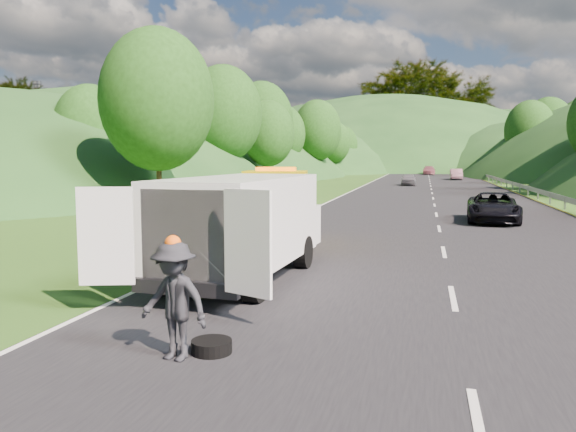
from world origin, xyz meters
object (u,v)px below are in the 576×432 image
(child, at_px, (222,276))
(suitcase, at_px, (185,254))
(worker, at_px, (175,360))
(passing_suv, at_px, (492,222))
(tow_truck, at_px, (273,207))
(spare_tire, at_px, (212,354))
(white_van, at_px, (244,222))
(woman, at_px, (205,269))

(child, distance_m, suitcase, 2.08)
(worker, xyz_separation_m, passing_suv, (6.68, 19.99, 0.00))
(child, bearing_deg, tow_truck, 100.53)
(spare_tire, bearing_deg, white_van, 102.62)
(tow_truck, height_order, woman, tow_truck)
(tow_truck, xyz_separation_m, suitcase, (-1.46, -4.13, -1.04))
(passing_suv, bearing_deg, woman, -119.87)
(white_van, xyz_separation_m, woman, (-1.46, 1.05, -1.44))
(woman, xyz_separation_m, worker, (2.18, -6.56, 0.00))
(suitcase, bearing_deg, worker, -67.08)
(suitcase, bearing_deg, white_van, -35.21)
(suitcase, relative_size, spare_tire, 0.84)
(tow_truck, height_order, worker, tow_truck)
(child, distance_m, worker, 5.99)
(spare_tire, bearing_deg, passing_suv, 72.31)
(white_van, height_order, passing_suv, white_van)
(woman, bearing_deg, passing_suv, -45.49)
(worker, bearing_deg, spare_tire, 55.18)
(worker, xyz_separation_m, suitcase, (-3.01, 7.13, 0.27))
(child, bearing_deg, worker, -67.13)
(white_van, bearing_deg, child, 159.15)
(suitcase, bearing_deg, spare_tire, -62.97)
(woman, bearing_deg, child, -146.13)
(woman, height_order, suitcase, woman)
(woman, relative_size, passing_suv, 0.36)
(tow_truck, height_order, passing_suv, tow_truck)
(woman, bearing_deg, worker, -173.68)
(worker, bearing_deg, suitcase, 126.06)
(worker, height_order, spare_tire, worker)
(woman, distance_m, spare_tire, 6.70)
(tow_truck, height_order, white_van, tow_truck)
(white_van, xyz_separation_m, passing_suv, (7.40, 14.48, -1.44))
(tow_truck, bearing_deg, suitcase, -118.82)
(tow_truck, bearing_deg, worker, -91.51)
(child, distance_m, spare_tire, 5.74)
(woman, bearing_deg, spare_tire, -169.18)
(white_van, distance_m, passing_suv, 16.33)
(tow_truck, height_order, spare_tire, tow_truck)
(worker, bearing_deg, passing_suv, 84.66)
(tow_truck, relative_size, white_van, 0.89)
(woman, bearing_deg, white_van, -137.71)
(woman, relative_size, suitcase, 3.29)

